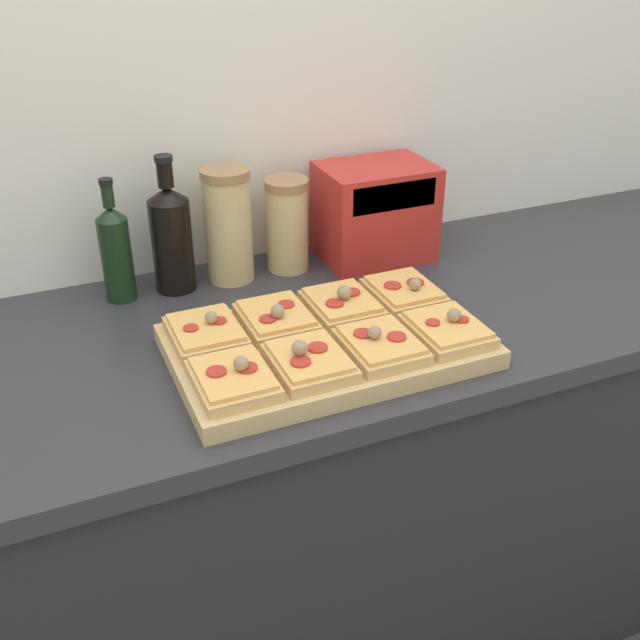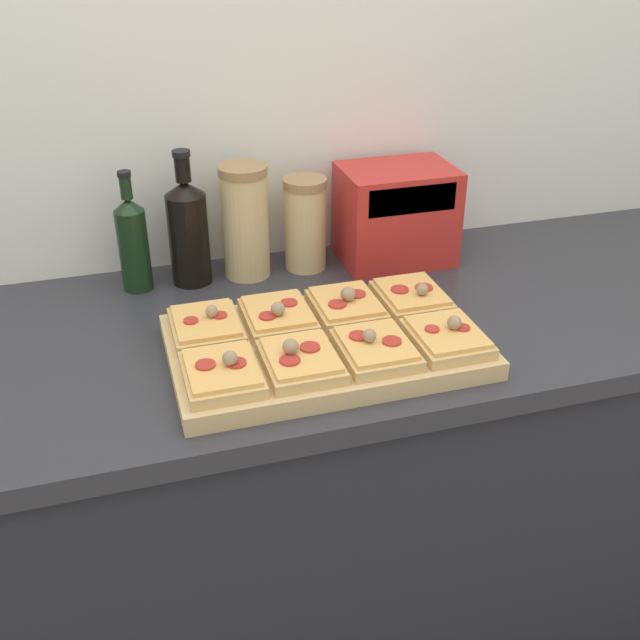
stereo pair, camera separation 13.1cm
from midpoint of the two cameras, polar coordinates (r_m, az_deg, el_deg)
wall_back at (r=1.60m, az=-4.04°, el=16.87°), size 6.00×0.06×2.50m
kitchen_counter at (r=1.67m, az=-0.23°, el=-13.84°), size 2.63×0.67×0.90m
cutting_board at (r=1.31m, az=3.25°, el=-2.11°), size 0.54×0.33×0.03m
pizza_slice_back_left at (r=1.31m, az=-5.86°, el=-0.50°), size 0.12×0.15×0.05m
pizza_slice_back_midleft at (r=1.34m, az=-0.44°, el=0.28°), size 0.12×0.15×0.05m
pizza_slice_back_midright at (r=1.37m, az=4.76°, el=1.05°), size 0.12×0.15×0.06m
pizza_slice_back_right at (r=1.42m, az=9.65°, el=1.73°), size 0.12×0.15×0.05m
pizza_slice_front_left at (r=1.18m, az=-4.34°, el=-4.11°), size 0.12×0.15×0.05m
pizza_slice_front_midleft at (r=1.21m, az=1.60°, el=-3.15°), size 0.12×0.15×0.05m
pizza_slice_front_midright at (r=1.25m, az=7.27°, el=-2.22°), size 0.12×0.15×0.05m
pizza_slice_front_right at (r=1.30m, az=12.54°, el=-1.33°), size 0.12×0.15×0.05m
olive_oil_bottle at (r=1.53m, az=-11.69°, el=5.77°), size 0.06×0.06×0.25m
wine_bottle at (r=1.53m, az=-7.60°, el=6.74°), size 0.08×0.08×0.28m
grain_jar_tall at (r=1.55m, az=-3.30°, el=7.44°), size 0.10×0.10×0.24m
grain_jar_short at (r=1.59m, az=1.24°, el=7.30°), size 0.09×0.09×0.20m
toaster_oven at (r=1.64m, az=8.12°, el=7.91°), size 0.26×0.17×0.21m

